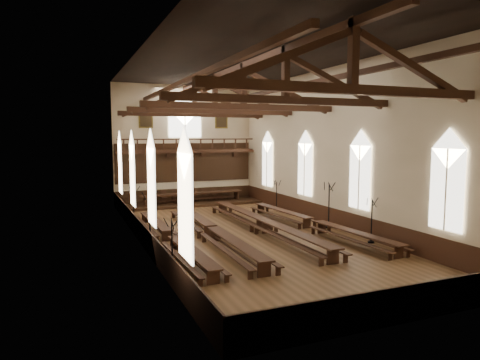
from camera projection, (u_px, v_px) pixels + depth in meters
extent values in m
plane|color=brown|center=(244.00, 234.00, 25.17)|extent=(26.00, 26.00, 0.00)
plane|color=beige|center=(185.00, 144.00, 36.60)|extent=(12.00, 0.00, 12.00)
plane|color=beige|center=(413.00, 162.00, 12.68)|extent=(12.00, 0.00, 12.00)
plane|color=beige|center=(138.00, 150.00, 22.38)|extent=(0.00, 26.00, 26.00)
plane|color=beige|center=(331.00, 148.00, 26.91)|extent=(0.00, 26.00, 26.00)
plane|color=black|center=(244.00, 60.00, 24.12)|extent=(26.00, 26.00, 0.00)
cube|color=#361A10|center=(186.00, 195.00, 37.03)|extent=(11.90, 0.08, 1.20)
cube|color=#361A10|center=(406.00, 304.00, 13.18)|extent=(11.90, 0.08, 1.20)
cube|color=#361A10|center=(141.00, 233.00, 22.85)|extent=(0.08, 25.90, 1.20)
cube|color=#361A10|center=(329.00, 216.00, 27.35)|extent=(0.08, 25.90, 1.20)
cube|color=white|center=(185.00, 207.00, 14.30)|extent=(0.05, 1.80, 3.60)
cube|color=white|center=(185.00, 153.00, 14.11)|extent=(0.05, 1.80, 1.80)
cylinder|color=beige|center=(186.00, 207.00, 14.32)|extent=(0.08, 0.08, 3.60)
cube|color=white|center=(152.00, 187.00, 19.82)|extent=(0.05, 1.80, 3.60)
cube|color=white|center=(151.00, 148.00, 19.63)|extent=(0.05, 1.80, 1.80)
cylinder|color=beige|center=(152.00, 187.00, 19.84)|extent=(0.08, 0.08, 3.60)
cube|color=white|center=(132.00, 176.00, 25.34)|extent=(0.05, 1.80, 3.60)
cube|color=white|center=(132.00, 145.00, 25.16)|extent=(0.05, 1.80, 1.80)
cylinder|color=beige|center=(133.00, 176.00, 25.36)|extent=(0.08, 0.08, 3.60)
cube|color=white|center=(120.00, 168.00, 30.86)|extent=(0.05, 1.80, 3.60)
cube|color=white|center=(119.00, 143.00, 30.68)|extent=(0.05, 1.80, 1.80)
cylinder|color=beige|center=(121.00, 168.00, 30.88)|extent=(0.08, 0.08, 3.60)
cube|color=white|center=(447.00, 190.00, 18.76)|extent=(0.05, 1.80, 3.60)
cube|color=white|center=(449.00, 149.00, 18.57)|extent=(0.05, 1.80, 1.80)
cylinder|color=beige|center=(446.00, 190.00, 18.74)|extent=(0.08, 0.08, 3.60)
cube|color=white|center=(360.00, 177.00, 24.28)|extent=(0.05, 1.80, 3.60)
cube|color=white|center=(361.00, 146.00, 24.09)|extent=(0.05, 1.80, 1.80)
cylinder|color=beige|center=(359.00, 177.00, 24.26)|extent=(0.08, 0.08, 3.60)
cube|color=white|center=(305.00, 170.00, 29.80)|extent=(0.05, 1.80, 3.60)
cube|color=white|center=(305.00, 144.00, 29.61)|extent=(0.05, 1.80, 1.80)
cylinder|color=beige|center=(304.00, 170.00, 29.78)|extent=(0.08, 0.08, 3.60)
cube|color=white|center=(267.00, 164.00, 35.32)|extent=(0.05, 1.80, 3.60)
cube|color=white|center=(267.00, 142.00, 35.13)|extent=(0.05, 1.80, 1.80)
cylinder|color=beige|center=(267.00, 164.00, 35.30)|extent=(0.08, 0.08, 3.60)
cube|color=white|center=(185.00, 123.00, 36.32)|extent=(2.80, 0.05, 2.40)
cube|color=white|center=(185.00, 109.00, 36.20)|extent=(2.80, 0.05, 2.80)
cylinder|color=beige|center=(185.00, 123.00, 36.29)|extent=(0.10, 0.10, 2.40)
cube|color=#3A1E12|center=(187.00, 152.00, 36.07)|extent=(11.80, 1.20, 0.20)
cube|color=#361A10|center=(185.00, 162.00, 36.71)|extent=(11.80, 0.10, 3.30)
cube|color=#3A1E12|center=(189.00, 139.00, 35.46)|extent=(11.60, 0.12, 0.10)
cube|color=#3A1E12|center=(189.00, 150.00, 35.56)|extent=(11.60, 0.12, 0.10)
cube|color=#3A1E12|center=(132.00, 155.00, 34.76)|extent=(0.35, 0.40, 0.50)
cube|color=#3A1E12|center=(168.00, 155.00, 35.90)|extent=(0.35, 0.40, 0.50)
cube|color=#3A1E12|center=(203.00, 154.00, 37.03)|extent=(0.35, 0.40, 0.50)
cube|color=#3A1E12|center=(235.00, 154.00, 38.16)|extent=(0.35, 0.40, 0.50)
cube|color=brown|center=(146.00, 119.00, 35.06)|extent=(1.15, 0.06, 1.45)
cube|color=black|center=(146.00, 119.00, 35.02)|extent=(0.95, 0.04, 1.25)
cube|color=brown|center=(221.00, 120.00, 37.55)|extent=(1.15, 0.06, 1.45)
cube|color=black|center=(222.00, 120.00, 37.51)|extent=(0.95, 0.04, 1.25)
cube|color=#3A1E12|center=(352.00, 90.00, 15.19)|extent=(11.70, 0.35, 0.35)
cube|color=#3A1E12|center=(353.00, 52.00, 15.05)|extent=(0.30, 0.30, 2.40)
cube|color=#3A1E12|center=(281.00, 58.00, 14.01)|extent=(5.44, 0.26, 2.40)
cube|color=#3A1E12|center=(416.00, 69.00, 16.18)|extent=(5.44, 0.26, 2.40)
cube|color=#3A1E12|center=(285.00, 100.00, 19.79)|extent=(11.70, 0.35, 0.35)
cube|color=#3A1E12|center=(286.00, 72.00, 19.66)|extent=(0.30, 0.30, 2.40)
cube|color=#3A1E12|center=(227.00, 77.00, 18.61)|extent=(5.44, 0.26, 2.40)
cube|color=#3A1E12|center=(338.00, 83.00, 20.78)|extent=(5.44, 0.26, 2.40)
cube|color=#3A1E12|center=(244.00, 107.00, 24.39)|extent=(11.70, 0.35, 0.35)
cube|color=#3A1E12|center=(244.00, 84.00, 24.26)|extent=(0.30, 0.30, 2.40)
cube|color=#3A1E12|center=(195.00, 89.00, 23.21)|extent=(5.44, 0.26, 2.40)
cube|color=#3A1E12|center=(288.00, 93.00, 25.38)|extent=(5.44, 0.26, 2.40)
cube|color=#3A1E12|center=(215.00, 111.00, 28.99)|extent=(11.70, 0.35, 0.35)
cube|color=#3A1E12|center=(215.00, 92.00, 28.86)|extent=(0.30, 0.30, 2.40)
cube|color=#3A1E12|center=(173.00, 96.00, 27.81)|extent=(5.44, 0.26, 2.40)
cube|color=#3A1E12|center=(254.00, 99.00, 29.99)|extent=(5.44, 0.26, 2.40)
cube|color=#3A1E12|center=(194.00, 115.00, 33.59)|extent=(11.70, 0.35, 0.35)
cube|color=#3A1E12|center=(194.00, 98.00, 33.46)|extent=(0.30, 0.30, 2.40)
cube|color=#3A1E12|center=(158.00, 102.00, 32.41)|extent=(5.44, 0.26, 2.40)
cube|color=#3A1E12|center=(229.00, 104.00, 34.59)|extent=(5.44, 0.26, 2.40)
cube|color=#3A1E12|center=(186.00, 81.00, 22.99)|extent=(0.25, 25.70, 0.25)
cube|color=#3A1E12|center=(295.00, 86.00, 25.52)|extent=(0.25, 25.70, 0.25)
cube|color=#3A1E12|center=(244.00, 66.00, 24.15)|extent=(0.30, 25.70, 0.30)
cube|color=#3A1E12|center=(190.00, 251.00, 19.07)|extent=(0.77, 6.20, 0.07)
cube|color=#3A1E12|center=(209.00, 278.00, 16.55)|extent=(0.53, 0.08, 0.59)
cube|color=#3A1E12|center=(175.00, 244.00, 21.66)|extent=(0.53, 0.08, 0.59)
cube|color=#3A1E12|center=(190.00, 260.00, 19.11)|extent=(0.21, 5.48, 0.07)
cube|color=#3A1E12|center=(178.00, 258.00, 18.88)|extent=(0.40, 6.19, 0.05)
cube|color=#3A1E12|center=(196.00, 283.00, 16.30)|extent=(0.20, 0.07, 0.34)
cube|color=#3A1E12|center=(164.00, 247.00, 21.50)|extent=(0.20, 0.07, 0.34)
cube|color=#3A1E12|center=(201.00, 255.00, 19.32)|extent=(0.40, 6.19, 0.05)
cube|color=#3A1E12|center=(223.00, 279.00, 16.74)|extent=(0.20, 0.07, 0.34)
cube|color=#3A1E12|center=(185.00, 245.00, 21.94)|extent=(0.20, 0.07, 0.34)
cube|color=#3A1E12|center=(156.00, 221.00, 25.88)|extent=(0.77, 6.20, 0.07)
cube|color=#3A1E12|center=(167.00, 236.00, 23.35)|extent=(0.53, 0.08, 0.59)
cube|color=#3A1E12|center=(148.00, 218.00, 28.47)|extent=(0.53, 0.08, 0.59)
cube|color=#3A1E12|center=(157.00, 227.00, 25.92)|extent=(0.21, 5.48, 0.07)
cube|color=#3A1E12|center=(148.00, 226.00, 25.69)|extent=(0.40, 6.19, 0.05)
cube|color=#3A1E12|center=(157.00, 239.00, 23.11)|extent=(0.20, 0.07, 0.34)
cube|color=#3A1E12|center=(140.00, 220.00, 28.31)|extent=(0.20, 0.07, 0.34)
cube|color=#3A1E12|center=(165.00, 224.00, 26.13)|extent=(0.40, 6.19, 0.05)
cube|color=#3A1E12|center=(177.00, 237.00, 23.55)|extent=(0.20, 0.07, 0.34)
cube|color=#3A1E12|center=(156.00, 219.00, 28.75)|extent=(0.20, 0.07, 0.34)
cube|color=#3A1E12|center=(237.00, 242.00, 20.37)|extent=(0.79, 7.04, 0.08)
cube|color=#3A1E12|center=(266.00, 269.00, 17.50)|extent=(0.60, 0.09, 0.67)
cube|color=#3A1E12|center=(215.00, 235.00, 23.32)|extent=(0.60, 0.09, 0.67)
cube|color=#3A1E12|center=(237.00, 251.00, 20.42)|extent=(0.16, 6.23, 0.08)
cube|color=#3A1E12|center=(225.00, 249.00, 20.17)|extent=(0.37, 7.04, 0.06)
cube|color=#3A1E12|center=(252.00, 274.00, 17.24)|extent=(0.23, 0.07, 0.39)
cube|color=#3A1E12|center=(204.00, 239.00, 23.16)|extent=(0.23, 0.07, 0.39)
cube|color=#3A1E12|center=(249.00, 247.00, 20.63)|extent=(0.37, 7.04, 0.06)
cube|color=#3A1E12|center=(280.00, 271.00, 17.69)|extent=(0.23, 0.07, 0.39)
cube|color=#3A1E12|center=(226.00, 237.00, 23.61)|extent=(0.23, 0.07, 0.39)
cube|color=#3A1E12|center=(194.00, 215.00, 27.18)|extent=(0.79, 7.04, 0.08)
cube|color=#3A1E12|center=(209.00, 231.00, 24.30)|extent=(0.60, 0.09, 0.67)
cube|color=#3A1E12|center=(181.00, 213.00, 30.13)|extent=(0.60, 0.09, 0.67)
cube|color=#3A1E12|center=(194.00, 222.00, 27.23)|extent=(0.16, 6.23, 0.08)
cube|color=#3A1E12|center=(184.00, 220.00, 26.98)|extent=(0.37, 7.04, 0.06)
cube|color=#3A1E12|center=(199.00, 235.00, 24.05)|extent=(0.23, 0.07, 0.39)
cube|color=#3A1E12|center=(172.00, 215.00, 29.96)|extent=(0.23, 0.07, 0.39)
cube|color=#3A1E12|center=(203.00, 219.00, 27.44)|extent=(0.37, 7.04, 0.06)
cube|color=#3A1E12|center=(220.00, 233.00, 24.50)|extent=(0.23, 0.07, 0.39)
cube|color=#3A1E12|center=(190.00, 214.00, 30.42)|extent=(0.23, 0.07, 0.39)
cube|color=#3A1E12|center=(295.00, 233.00, 22.17)|extent=(0.83, 7.37, 0.08)
cube|color=#3A1E12|center=(331.00, 257.00, 19.17)|extent=(0.63, 0.09, 0.70)
cube|color=#3A1E12|center=(267.00, 227.00, 25.26)|extent=(0.63, 0.09, 0.70)
cube|color=#3A1E12|center=(295.00, 242.00, 22.22)|extent=(0.16, 6.52, 0.08)
cube|color=#3A1E12|center=(284.00, 240.00, 21.95)|extent=(0.38, 7.37, 0.06)
cube|color=#3A1E12|center=(319.00, 262.00, 18.88)|extent=(0.24, 0.08, 0.41)
cube|color=#3A1E12|center=(256.00, 231.00, 25.07)|extent=(0.24, 0.08, 0.41)
cube|color=#3A1E12|center=(305.00, 237.00, 22.46)|extent=(0.38, 7.37, 0.06)
cube|color=#3A1E12|center=(344.00, 259.00, 19.39)|extent=(0.24, 0.08, 0.41)
cube|color=#3A1E12|center=(276.00, 229.00, 25.58)|extent=(0.24, 0.08, 0.41)
cube|color=#3A1E12|center=(240.00, 210.00, 28.98)|extent=(0.83, 7.37, 0.08)
cube|color=#3A1E12|center=(261.00, 225.00, 25.97)|extent=(0.63, 0.09, 0.70)
cube|color=#3A1E12|center=(224.00, 208.00, 32.07)|extent=(0.63, 0.09, 0.70)
cube|color=#3A1E12|center=(240.00, 217.00, 29.03)|extent=(0.16, 6.52, 0.08)
cube|color=#3A1E12|center=(232.00, 215.00, 28.76)|extent=(0.38, 7.37, 0.06)
cube|color=#3A1E12|center=(252.00, 228.00, 25.69)|extent=(0.24, 0.08, 0.41)
cube|color=#3A1E12|center=(215.00, 210.00, 31.88)|extent=(0.24, 0.08, 0.41)
cube|color=#3A1E12|center=(249.00, 213.00, 29.27)|extent=(0.38, 7.37, 0.06)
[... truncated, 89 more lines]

